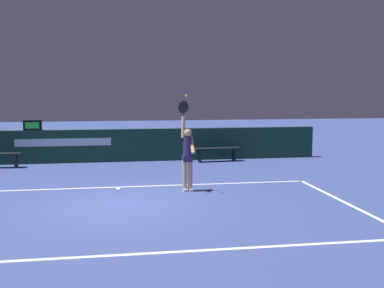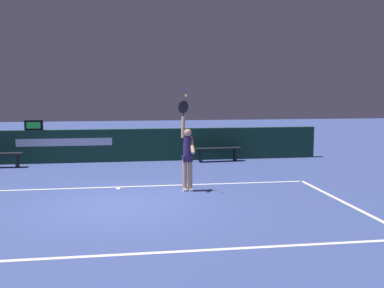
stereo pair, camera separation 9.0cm
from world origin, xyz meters
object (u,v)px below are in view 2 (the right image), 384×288
object	(u,v)px
tennis_ball	(186,96)
speed_display	(34,125)
courtside_bench_near	(0,157)
courtside_bench_far	(218,151)
tennis_player	(187,154)

from	to	relation	value
tennis_ball	speed_display	bearing A→B (deg)	129.39
courtside_bench_near	courtside_bench_far	bearing A→B (deg)	1.52
tennis_player	courtside_bench_far	distance (m)	5.33
tennis_player	courtside_bench_far	bearing A→B (deg)	69.06
tennis_player	courtside_bench_near	world-z (taller)	tennis_player
tennis_ball	courtside_bench_near	world-z (taller)	tennis_ball
speed_display	courtside_bench_near	world-z (taller)	speed_display
speed_display	courtside_bench_far	xyz separation A→B (m)	(6.79, -0.61, -1.02)
speed_display	tennis_player	distance (m)	7.42
tennis_ball	courtside_bench_near	bearing A→B (deg)	139.14
speed_display	courtside_bench_far	world-z (taller)	speed_display
tennis_ball	courtside_bench_near	xyz separation A→B (m)	(-5.85, 5.06, -2.17)
tennis_ball	courtside_bench_far	xyz separation A→B (m)	(1.97, 5.27, -2.16)
courtside_bench_near	tennis_ball	bearing A→B (deg)	-40.86
speed_display	courtside_bench_near	xyz separation A→B (m)	(-1.03, -0.81, -1.03)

